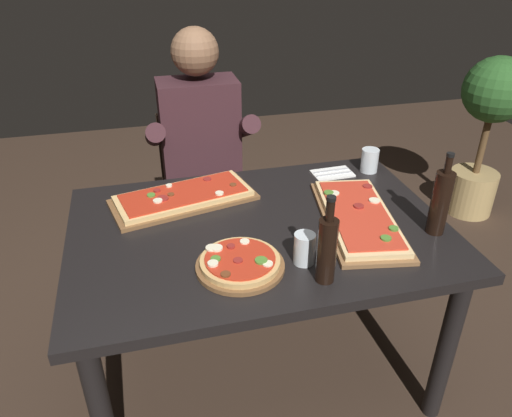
% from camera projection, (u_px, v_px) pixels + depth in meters
% --- Properties ---
extents(ground_plane, '(6.40, 6.40, 0.00)m').
position_uv_depth(ground_plane, '(259.00, 365.00, 2.21)').
color(ground_plane, '#38281E').
extents(dining_table, '(1.40, 0.96, 0.74)m').
position_uv_depth(dining_table, '(259.00, 247.00, 1.89)').
color(dining_table, black).
rests_on(dining_table, ground_plane).
extents(pizza_rectangular_front, '(0.62, 0.37, 0.05)m').
position_uv_depth(pizza_rectangular_front, '(184.00, 197.00, 2.00)').
color(pizza_rectangular_front, brown).
rests_on(pizza_rectangular_front, dining_table).
extents(pizza_rectangular_left, '(0.36, 0.63, 0.05)m').
position_uv_depth(pizza_rectangular_left, '(359.00, 217.00, 1.86)').
color(pizza_rectangular_left, brown).
rests_on(pizza_rectangular_left, dining_table).
extents(pizza_round_far, '(0.29, 0.29, 0.05)m').
position_uv_depth(pizza_round_far, '(240.00, 263.00, 1.61)').
color(pizza_round_far, brown).
rests_on(pizza_round_far, dining_table).
extents(wine_bottle_dark, '(0.07, 0.07, 0.31)m').
position_uv_depth(wine_bottle_dark, '(440.00, 202.00, 1.75)').
color(wine_bottle_dark, black).
rests_on(wine_bottle_dark, dining_table).
extents(oil_bottle_amber, '(0.06, 0.06, 0.30)m').
position_uv_depth(oil_bottle_amber, '(327.00, 249.00, 1.51)').
color(oil_bottle_amber, black).
rests_on(oil_bottle_amber, dining_table).
extents(tumbler_near_camera, '(0.08, 0.08, 0.11)m').
position_uv_depth(tumbler_near_camera, '(369.00, 162.00, 2.23)').
color(tumbler_near_camera, silver).
rests_on(tumbler_near_camera, dining_table).
extents(tumbler_far_side, '(0.07, 0.07, 0.11)m').
position_uv_depth(tumbler_far_side, '(304.00, 250.00, 1.62)').
color(tumbler_far_side, silver).
rests_on(tumbler_far_side, dining_table).
extents(napkin_cutlery_set, '(0.18, 0.12, 0.01)m').
position_uv_depth(napkin_cutlery_set, '(332.00, 173.00, 2.22)').
color(napkin_cutlery_set, white).
rests_on(napkin_cutlery_set, dining_table).
extents(diner_chair, '(0.44, 0.44, 0.87)m').
position_uv_depth(diner_chair, '(201.00, 187.00, 2.66)').
color(diner_chair, black).
rests_on(diner_chair, ground_plane).
extents(seated_diner, '(0.53, 0.41, 1.33)m').
position_uv_depth(seated_diner, '(202.00, 152.00, 2.44)').
color(seated_diner, '#23232D').
rests_on(seated_diner, ground_plane).
extents(potted_plant_corner, '(0.40, 0.40, 1.05)m').
position_uv_depth(potted_plant_corner, '(488.00, 123.00, 3.09)').
color(potted_plant_corner, tan).
rests_on(potted_plant_corner, ground_plane).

